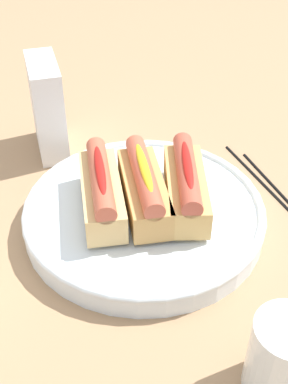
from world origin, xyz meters
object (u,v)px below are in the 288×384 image
(hotdog_side, at_px, (101,190))
(chopstick_far, at_px, (281,194))
(hotdog_back, at_px, (144,187))
(napkin_box, at_px, (47,108))
(serving_bowl, at_px, (144,213))
(chopstick_near, at_px, (264,183))
(water_glass, at_px, (282,361))
(hotdog_front, at_px, (186,185))

(hotdog_side, relative_size, chopstick_far, 0.71)
(hotdog_back, relative_size, napkin_box, 1.04)
(serving_bowl, distance_m, chopstick_near, 0.20)
(serving_bowl, relative_size, napkin_box, 2.15)
(napkin_box, bearing_deg, chopstick_far, -125.06)
(water_glass, xyz_separation_m, chopstick_near, (0.29, -0.16, -0.04))
(water_glass, bearing_deg, napkin_box, 13.61)
(hotdog_side, bearing_deg, hotdog_back, -104.19)
(serving_bowl, height_order, napkin_box, napkin_box)
(water_glass, xyz_separation_m, napkin_box, (0.50, 0.12, 0.04))
(napkin_box, xyz_separation_m, chopstick_near, (-0.21, -0.28, -0.07))
(serving_bowl, height_order, hotdog_side, hotdog_side)
(chopstick_near, xyz_separation_m, chopstick_far, (-0.03, -0.01, 0.00))
(hotdog_front, distance_m, napkin_box, 0.28)
(water_glass, relative_size, chopstick_near, 0.41)
(hotdog_side, height_order, water_glass, hotdog_side)
(hotdog_back, bearing_deg, chopstick_far, -92.72)
(serving_bowl, bearing_deg, chopstick_near, -84.24)
(water_glass, height_order, chopstick_far, water_glass)
(water_glass, distance_m, chopstick_far, 0.31)
(serving_bowl, distance_m, water_glass, 0.27)
(hotdog_front, relative_size, water_glass, 1.76)
(hotdog_front, distance_m, chopstick_far, 0.17)
(water_glass, relative_size, chopstick_far, 0.41)
(serving_bowl, xyz_separation_m, water_glass, (-0.27, -0.04, 0.02))
(serving_bowl, bearing_deg, chopstick_far, -92.72)
(hotdog_front, height_order, chopstick_near, hotdog_front)
(chopstick_near, bearing_deg, chopstick_far, -160.81)
(hotdog_front, xyz_separation_m, chopstick_far, (0.00, -0.16, -0.06))
(chopstick_near, bearing_deg, hotdog_front, 100.39)
(hotdog_side, relative_size, napkin_box, 1.05)
(water_glass, height_order, chopstick_near, water_glass)
(napkin_box, bearing_deg, chopstick_near, -122.49)
(hotdog_side, bearing_deg, hotdog_front, -104.19)
(serving_bowl, xyz_separation_m, napkin_box, (0.23, 0.08, 0.06))
(hotdog_front, xyz_separation_m, water_glass, (-0.26, 0.01, -0.02))
(hotdog_back, xyz_separation_m, napkin_box, (0.23, 0.08, 0.01))
(water_glass, bearing_deg, hotdog_side, 18.66)
(serving_bowl, bearing_deg, hotdog_side, 75.81)
(hotdog_back, xyz_separation_m, water_glass, (-0.27, -0.04, -0.02))
(hotdog_side, bearing_deg, chopstick_far, -95.09)
(napkin_box, distance_m, chopstick_far, 0.38)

